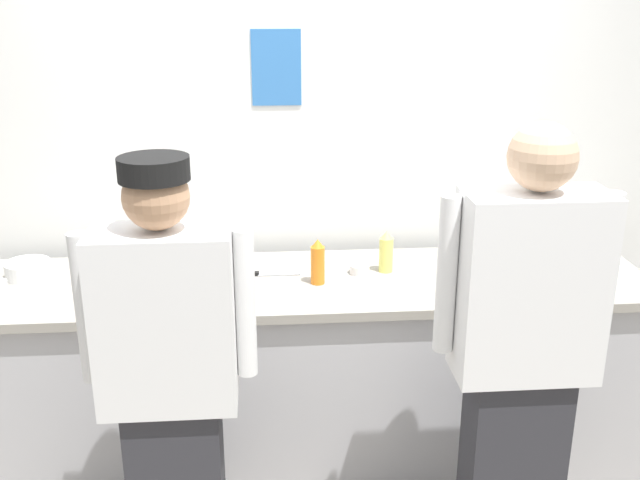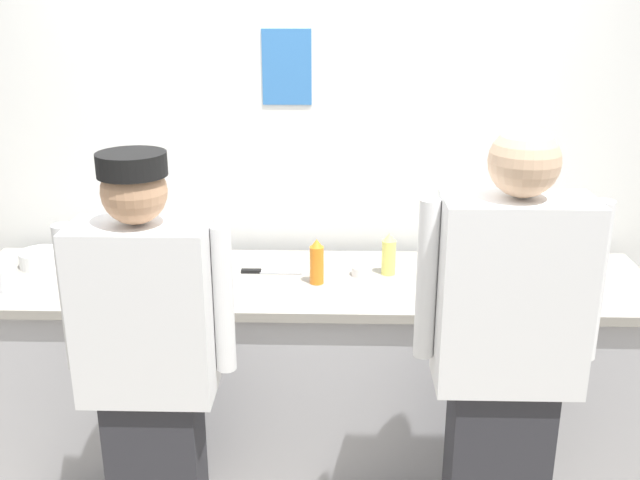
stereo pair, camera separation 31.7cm
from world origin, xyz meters
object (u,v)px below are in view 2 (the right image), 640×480
object	(u,v)px
plate_stack_front	(41,258)
squeeze_bottle_primary	(317,262)
squeeze_bottle_spare	(97,267)
ramekin_green_sauce	(361,270)
ramekin_orange_sauce	(480,272)
chef_near_left	(150,369)
deli_cup	(6,280)
chef_center	(505,362)
squeeze_bottle_secondary	(389,255)
sheet_tray	(174,276)
chefs_knife	(266,272)
mixing_bowl_steel	(541,273)

from	to	relation	value
plate_stack_front	squeeze_bottle_primary	size ratio (longest dim) A/B	0.97
squeeze_bottle_spare	ramekin_green_sauce	size ratio (longest dim) A/B	2.28
squeeze_bottle_primary	ramekin_orange_sauce	bearing A→B (deg)	7.32
squeeze_bottle_spare	plate_stack_front	bearing A→B (deg)	143.42
chef_near_left	deli_cup	world-z (taller)	chef_near_left
chef_center	squeeze_bottle_secondary	distance (m)	0.90
chef_center	deli_cup	bearing A→B (deg)	163.29
chef_center	squeeze_bottle_spare	world-z (taller)	chef_center
chef_center	sheet_tray	distance (m)	1.50
ramekin_orange_sauce	ramekin_green_sauce	size ratio (longest dim) A/B	0.91
ramekin_orange_sauce	deli_cup	bearing A→B (deg)	-174.22
squeeze_bottle_primary	ramekin_orange_sauce	xyz separation A→B (m)	(0.73, 0.09, -0.08)
chef_near_left	chefs_knife	world-z (taller)	chef_near_left
squeeze_bottle_spare	ramekin_green_sauce	world-z (taller)	squeeze_bottle_spare
chefs_knife	plate_stack_front	bearing A→B (deg)	176.70
deli_cup	ramekin_orange_sauce	bearing A→B (deg)	5.78
chef_near_left	plate_stack_front	xyz separation A→B (m)	(-0.72, 0.90, 0.07)
ramekin_green_sauce	squeeze_bottle_secondary	bearing A→B (deg)	8.74
chef_near_left	deli_cup	distance (m)	0.98
mixing_bowl_steel	ramekin_orange_sauce	world-z (taller)	mixing_bowl_steel
squeeze_bottle_primary	deli_cup	xyz separation A→B (m)	(-1.32, -0.11, -0.05)
chef_near_left	ramekin_green_sauce	bearing A→B (deg)	47.24
chef_near_left	plate_stack_front	bearing A→B (deg)	128.92
sheet_tray	deli_cup	xyz separation A→B (m)	(-0.69, -0.14, 0.04)
sheet_tray	squeeze_bottle_spare	size ratio (longest dim) A/B	2.33
squeeze_bottle_secondary	ramekin_orange_sauce	size ratio (longest dim) A/B	2.36
mixing_bowl_steel	ramekin_green_sauce	bearing A→B (deg)	171.07
squeeze_bottle_spare	ramekin_orange_sauce	bearing A→B (deg)	6.19
plate_stack_front	ramekin_orange_sauce	xyz separation A→B (m)	(2.01, -0.08, -0.02)
squeeze_bottle_primary	ramekin_green_sauce	size ratio (longest dim) A/B	2.27
chef_near_left	squeeze_bottle_spare	xyz separation A→B (m)	(-0.37, 0.64, 0.13)
mixing_bowl_steel	chefs_knife	world-z (taller)	mixing_bowl_steel
squeeze_bottle_primary	plate_stack_front	bearing A→B (deg)	172.29
squeeze_bottle_secondary	chefs_knife	xyz separation A→B (m)	(-0.55, -0.00, -0.09)
squeeze_bottle_primary	chef_center	bearing A→B (deg)	-46.71
plate_stack_front	sheet_tray	world-z (taller)	plate_stack_front
mixing_bowl_steel	squeeze_bottle_spare	distance (m)	1.90
sheet_tray	deli_cup	bearing A→B (deg)	-168.30
sheet_tray	squeeze_bottle_secondary	bearing A→B (deg)	5.31
deli_cup	sheet_tray	bearing A→B (deg)	11.70
ramekin_orange_sauce	chef_near_left	bearing A→B (deg)	-147.69
squeeze_bottle_spare	ramekin_green_sauce	bearing A→B (deg)	9.29
squeeze_bottle_spare	squeeze_bottle_secondary	bearing A→B (deg)	9.24
squeeze_bottle_secondary	chef_near_left	bearing A→B (deg)	-136.37
chef_center	mixing_bowl_steel	world-z (taller)	chef_center
chef_near_left	ramekin_green_sauce	distance (m)	1.12
squeeze_bottle_primary	squeeze_bottle_spare	size ratio (longest dim) A/B	0.99
ramekin_orange_sauce	deli_cup	world-z (taller)	deli_cup
squeeze_bottle_primary	mixing_bowl_steel	bearing A→B (deg)	-1.33
chef_center	squeeze_bottle_secondary	xyz separation A→B (m)	(-0.35, 0.83, 0.08)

